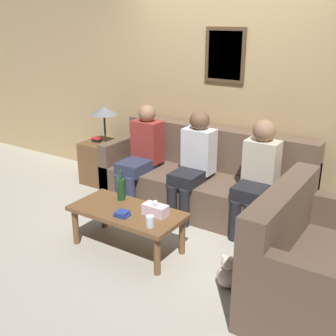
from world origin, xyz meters
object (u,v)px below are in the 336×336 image
drinking_glass (150,222)px  couch_side (310,267)px  teddy_bear (228,273)px  couch_main (204,183)px  person_left (142,152)px  person_middle (194,160)px  wine_bottle (121,189)px  person_right (257,173)px  coffee_table (127,215)px

drinking_glass → couch_side: bearing=12.3°
teddy_bear → couch_main: bearing=125.9°
person_left → person_middle: person_middle is taller
couch_main → wine_bottle: 1.12m
couch_side → person_middle: size_ratio=1.11×
couch_side → teddy_bear: bearing=104.1°
drinking_glass → teddy_bear: 0.77m
couch_side → person_left: 2.40m
drinking_glass → person_middle: size_ratio=0.09×
drinking_glass → person_left: bearing=129.3°
person_right → person_middle: bearing=-179.1°
teddy_bear → person_right: bearing=101.0°
wine_bottle → person_left: 0.91m
person_left → person_right: (1.41, 0.04, 0.02)m
teddy_bear → coffee_table: bearing=178.6°
couch_main → person_middle: person_middle is taller
couch_main → coffee_table: size_ratio=2.19×
person_right → teddy_bear: person_right is taller
coffee_table → drinking_glass: size_ratio=10.65×
coffee_table → wine_bottle: size_ratio=3.51×
drinking_glass → person_right: bearing=67.6°
person_right → couch_main: bearing=165.5°
couch_main → person_right: 0.77m
person_left → couch_main: bearing=16.2°
couch_side → wine_bottle: couch_side is taller
couch_main → drinking_glass: bearing=-81.5°
wine_bottle → person_right: bearing=39.4°
coffee_table → teddy_bear: (1.06, -0.03, -0.23)m
couch_main → couch_side: (1.50, -1.07, 0.00)m
person_left → teddy_bear: size_ratio=4.09×
drinking_glass → teddy_bear: bearing=10.6°
coffee_table → person_left: size_ratio=0.94×
person_middle → teddy_bear: size_ratio=4.14×
person_middle → person_right: size_ratio=1.01×
couch_main → person_right: size_ratio=2.06×
couch_main → person_right: bearing=-14.5°
wine_bottle → coffee_table: bearing=-39.3°
couch_main → person_right: person_right is taller
person_right → teddy_bear: 1.18m
wine_bottle → drinking_glass: wine_bottle is taller
couch_main → teddy_bear: couch_main is taller
teddy_bear → couch_side: bearing=14.1°
couch_side → wine_bottle: bearing=89.1°
couch_side → teddy_bear: size_ratio=4.60×
coffee_table → teddy_bear: 1.09m
couch_side → wine_bottle: 1.87m
person_middle → person_right: person_middle is taller
wine_bottle → couch_side: bearing=-0.9°
coffee_table → person_left: bearing=119.4°
wine_bottle → drinking_glass: bearing=-28.8°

